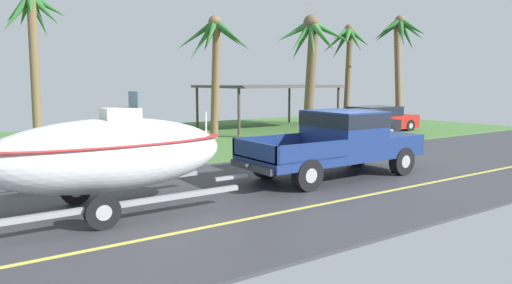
% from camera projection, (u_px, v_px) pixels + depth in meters
% --- Properties ---
extents(ground, '(36.00, 22.00, 0.11)m').
position_uv_depth(ground, '(211.00, 144.00, 19.95)').
color(ground, '#38383D').
extents(pickup_truck_towing, '(5.61, 2.04, 1.85)m').
position_uv_depth(pickup_truck_towing, '(342.00, 140.00, 12.98)').
color(pickup_truck_towing, navy).
rests_on(pickup_truck_towing, ground).
extents(boat_on_trailer, '(6.06, 2.29, 2.46)m').
position_uv_depth(boat_on_trailer, '(109.00, 154.00, 9.32)').
color(boat_on_trailer, gray).
rests_on(boat_on_trailer, ground).
extents(parked_sedan_near, '(4.68, 1.85, 1.38)m').
position_uv_depth(parked_sedan_near, '(377.00, 120.00, 24.29)').
color(parked_sedan_near, '#B21E19').
rests_on(parked_sedan_near, ground).
extents(parked_sedan_far, '(4.42, 1.85, 1.38)m').
position_uv_depth(parked_sedan_far, '(353.00, 125.00, 21.19)').
color(parked_sedan_far, black).
rests_on(parked_sedan_far, ground).
extents(carport_awning, '(7.13, 4.97, 2.48)m').
position_uv_depth(carport_awning, '(268.00, 87.00, 25.91)').
color(carport_awning, '#4C4238').
rests_on(carport_awning, ground).
extents(palm_tree_near_left, '(3.00, 2.66, 6.11)m').
position_uv_depth(palm_tree_near_left, '(348.00, 48.00, 27.85)').
color(palm_tree_near_left, brown).
rests_on(palm_tree_near_left, ground).
extents(palm_tree_near_right, '(2.77, 2.50, 6.44)m').
position_uv_depth(palm_tree_near_right, '(33.00, 28.00, 18.91)').
color(palm_tree_near_right, brown).
rests_on(palm_tree_near_right, ground).
extents(palm_tree_mid, '(3.05, 3.24, 5.56)m').
position_uv_depth(palm_tree_mid, '(216.00, 46.00, 20.30)').
color(palm_tree_mid, brown).
rests_on(palm_tree_mid, ground).
extents(palm_tree_far_left, '(2.67, 3.43, 6.32)m').
position_uv_depth(palm_tree_far_left, '(399.00, 42.00, 25.49)').
color(palm_tree_far_left, brown).
rests_on(palm_tree_far_left, ground).
extents(palm_tree_far_right, '(2.95, 3.35, 5.53)m').
position_uv_depth(palm_tree_far_right, '(312.00, 50.00, 19.86)').
color(palm_tree_far_right, brown).
rests_on(palm_tree_far_right, ground).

